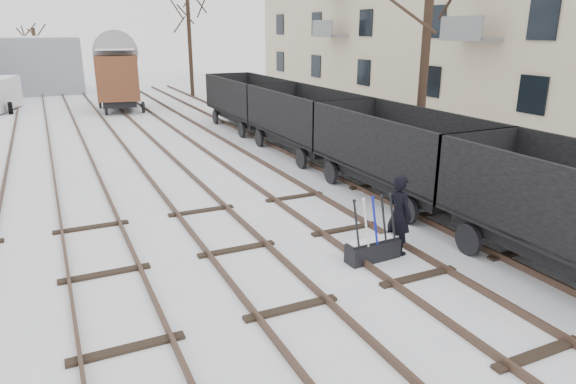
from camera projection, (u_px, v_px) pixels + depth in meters
name	position (u px, v px, depth m)	size (l,w,h in m)	color
ground	(291.00, 310.00, 9.66)	(120.00, 120.00, 0.00)	white
tracks	(149.00, 154.00, 21.41)	(13.90, 52.00, 0.16)	black
shed_right	(34.00, 65.00, 41.77)	(7.00, 6.00, 4.50)	gray
ground_frame	(373.00, 248.00, 11.67)	(1.32, 0.49, 1.49)	black
worker	(399.00, 215.00, 11.86)	(0.69, 0.45, 1.90)	black
freight_wagon_b	(398.00, 165.00, 15.93)	(2.60, 6.50, 2.65)	black
freight_wagon_c	(304.00, 130.00, 21.44)	(2.60, 6.50, 2.65)	black
freight_wagon_d	(249.00, 109.00, 26.95)	(2.60, 6.50, 2.65)	black
box_van_wagon	(118.00, 75.00, 32.58)	(3.43, 5.44, 3.89)	black
tree_near	(425.00, 54.00, 17.12)	(0.30, 0.30, 8.49)	black
tree_far_left	(37.00, 59.00, 43.51)	(0.30, 0.30, 5.15)	black
tree_far_right	(190.00, 48.00, 38.91)	(0.30, 0.30, 7.33)	black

